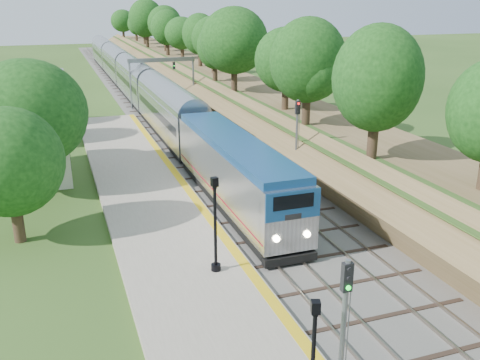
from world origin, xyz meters
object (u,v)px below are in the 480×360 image
object	(u,v)px
train	(137,85)
signal_gantry	(162,69)
signal_platform	(344,321)
station_building	(9,129)
lamppost_far	(215,230)
signal_farside	(297,131)

from	to	relation	value
train	signal_gantry	bearing A→B (deg)	-62.98
signal_platform	train	bearing A→B (deg)	87.20
signal_platform	signal_gantry	bearing A→B (deg)	84.37
station_building	signal_platform	world-z (taller)	station_building
train	lamppost_far	distance (m)	49.00
station_building	signal_gantry	size ratio (longest dim) A/B	1.02
train	signal_platform	world-z (taller)	signal_platform
signal_gantry	lamppost_far	world-z (taller)	signal_gantry
station_building	lamppost_far	distance (m)	21.57
signal_gantry	signal_farside	distance (m)	31.88
signal_gantry	lamppost_far	distance (m)	44.51
train	signal_platform	distance (m)	59.42
station_building	signal_farside	distance (m)	21.27
signal_gantry	train	bearing A→B (deg)	117.02
train	signal_farside	distance (m)	37.05
station_building	lamppost_far	xyz separation A→B (m)	(10.09, -19.00, -1.52)
signal_gantry	train	world-z (taller)	signal_gantry
train	signal_platform	size ratio (longest dim) A/B	18.17
lamppost_far	station_building	bearing A→B (deg)	117.96
station_building	signal_gantry	xyz separation A→B (m)	(16.47, 24.99, 0.73)
signal_platform	station_building	bearing A→B (deg)	110.62
lamppost_far	signal_platform	bearing A→B (deg)	-84.50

